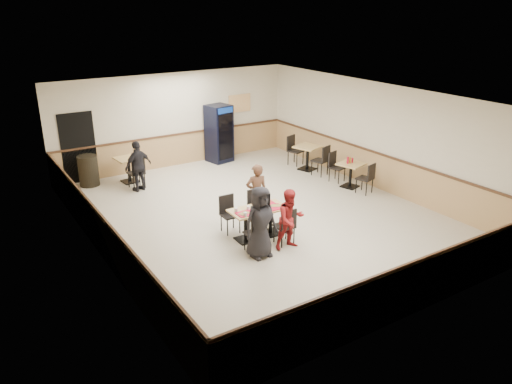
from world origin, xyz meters
TOP-DOWN VIEW (x-y plane):
  - ground at (0.00, 0.00)m, footprint 10.00×10.00m
  - room_shell at (1.78, 2.55)m, footprint 10.00×10.00m
  - main_table at (-0.68, -1.02)m, footprint 1.34×0.71m
  - main_chairs at (-0.73, -1.02)m, footprint 1.22×1.59m
  - diner_woman_left at (-1.13, -1.80)m, footprint 0.77×0.51m
  - diner_woman_right at (-0.38, -1.83)m, footprint 0.69×0.55m
  - diner_man_opposite at (-0.23, -0.23)m, footprint 0.61×0.47m
  - lone_diner at (-1.90, 3.35)m, footprint 0.92×0.57m
  - tabletop_clutter at (-0.66, -1.06)m, footprint 1.16×0.63m
  - side_table_near at (3.36, 0.33)m, footprint 0.83×0.83m
  - side_table_near_chair_south at (3.36, -0.25)m, footprint 0.52×0.52m
  - side_table_near_chair_north at (3.36, 0.90)m, footprint 0.52×0.52m
  - side_table_far at (3.30, 2.27)m, footprint 0.92×0.92m
  - side_table_far_chair_south at (3.30, 1.64)m, footprint 0.58×0.58m
  - side_table_far_chair_north at (3.30, 2.89)m, footprint 0.58×0.58m
  - condiment_caddy at (3.33, 0.38)m, footprint 0.23×0.06m
  - back_table at (-1.90, 4.20)m, footprint 0.77×0.77m
  - back_table_chair_lone at (-1.90, 3.60)m, footprint 0.48×0.48m
  - pepsi_cooler at (1.37, 4.59)m, footprint 0.84×0.84m
  - trash_bin at (-3.00, 4.55)m, footprint 0.57×0.57m

SIDE VIEW (x-z plane):
  - ground at x=0.00m, z-range 0.00..0.00m
  - main_chairs at x=-0.73m, z-range 0.00..0.89m
  - trash_bin at x=-3.00m, z-range 0.00..0.90m
  - side_table_near_chair_south at x=3.36m, z-range 0.00..0.91m
  - side_table_near_chair_north at x=3.36m, z-range 0.00..0.91m
  - main_table at x=-0.68m, z-range 0.12..0.82m
  - back_table_chair_lone at x=-1.90m, z-range 0.00..0.95m
  - side_table_near at x=3.36m, z-range 0.12..0.84m
  - side_table_far_chair_south at x=3.30m, z-range 0.00..0.99m
  - side_table_far_chair_north at x=3.30m, z-range 0.00..0.99m
  - back_table at x=-1.90m, z-range 0.12..0.88m
  - side_table_far at x=3.30m, z-range 0.13..0.91m
  - room_shell at x=1.78m, z-range -4.42..5.58m
  - diner_woman_right at x=-0.38m, z-range 0.00..1.36m
  - lone_diner at x=-1.90m, z-range 0.00..1.45m
  - tabletop_clutter at x=-0.66m, z-range 0.67..0.79m
  - diner_man_opposite at x=-0.23m, z-range 0.00..1.47m
  - diner_woman_left at x=-1.13m, z-range 0.00..1.56m
  - condiment_caddy at x=3.33m, z-range 0.71..0.91m
  - pepsi_cooler at x=1.37m, z-range 0.00..1.91m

